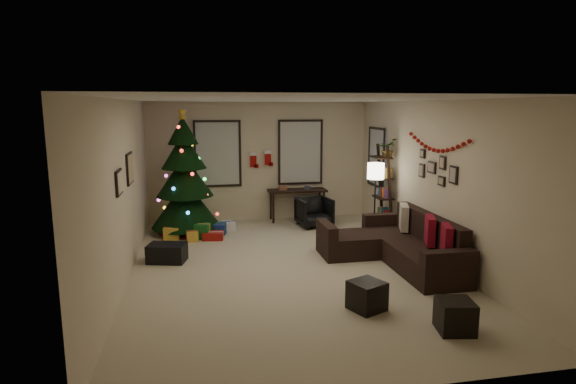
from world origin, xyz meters
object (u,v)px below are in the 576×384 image
(sofa, at_px, (398,246))
(desk, at_px, (297,193))
(bookshelf, at_px, (384,191))
(christmas_tree, at_px, (185,181))
(desk_chair, at_px, (314,212))

(sofa, xyz_separation_m, desk, (-1.03, 3.26, 0.36))
(bookshelf, bearing_deg, christmas_tree, 166.89)
(sofa, distance_m, desk, 3.44)
(desk_chair, bearing_deg, desk, 101.79)
(bookshelf, bearing_deg, desk_chair, 144.14)
(christmas_tree, xyz_separation_m, bookshelf, (3.97, -0.93, -0.19))
(desk_chair, height_order, bookshelf, bookshelf)
(christmas_tree, bearing_deg, desk, 13.83)
(christmas_tree, xyz_separation_m, desk_chair, (2.74, -0.03, -0.76))
(desk, relative_size, desk_chair, 2.06)
(sofa, bearing_deg, desk_chair, 106.84)
(desk_chair, xyz_separation_m, bookshelf, (1.23, -0.89, 0.57))
(christmas_tree, relative_size, sofa, 1.02)
(desk, bearing_deg, desk_chair, -69.59)
(christmas_tree, distance_m, bookshelf, 4.08)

